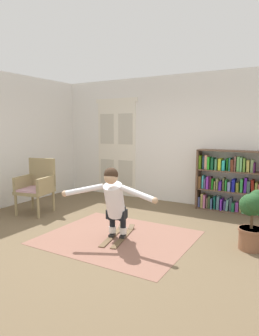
% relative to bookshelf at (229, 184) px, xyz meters
% --- Properties ---
extents(ground_plane, '(7.20, 7.20, 0.00)m').
position_rel_bookshelf_xyz_m(ground_plane, '(-1.34, -2.39, -0.58)').
color(ground_plane, brown).
extents(back_wall, '(6.00, 0.10, 2.90)m').
position_rel_bookshelf_xyz_m(back_wall, '(-1.34, 0.21, 0.87)').
color(back_wall, silver).
rests_on(back_wall, ground).
extents(side_wall_left, '(0.10, 6.00, 2.90)m').
position_rel_bookshelf_xyz_m(side_wall_left, '(-4.34, -1.99, 0.87)').
color(side_wall_left, silver).
rests_on(side_wall_left, ground).
extents(double_door, '(1.22, 0.05, 2.45)m').
position_rel_bookshelf_xyz_m(double_door, '(-2.85, 0.15, 0.65)').
color(double_door, silver).
rests_on(double_door, ground).
extents(rug, '(2.25, 1.90, 0.01)m').
position_rel_bookshelf_xyz_m(rug, '(-1.19, -2.42, -0.57)').
color(rug, '#8A5E4E').
rests_on(rug, ground).
extents(bookshelf, '(1.38, 0.30, 1.27)m').
position_rel_bookshelf_xyz_m(bookshelf, '(0.00, 0.00, 0.00)').
color(bookshelf, brown).
rests_on(bookshelf, ground).
extents(wicker_chair, '(0.70, 0.70, 1.10)m').
position_rel_bookshelf_xyz_m(wicker_chair, '(-3.36, -2.06, 0.01)').
color(wicker_chair, '#96845A').
rests_on(wicker_chair, ground).
extents(potted_plant, '(0.39, 0.41, 0.87)m').
position_rel_bookshelf_xyz_m(potted_plant, '(0.71, -1.83, -0.07)').
color(potted_plant, brown).
rests_on(potted_plant, ground).
extents(skis_pair, '(0.47, 0.99, 0.07)m').
position_rel_bookshelf_xyz_m(skis_pair, '(-1.20, -2.39, -0.55)').
color(skis_pair, brown).
rests_on(skis_pair, rug).
extents(person_skier, '(1.45, 0.73, 1.08)m').
position_rel_bookshelf_xyz_m(person_skier, '(-1.16, -2.57, 0.09)').
color(person_skier, white).
rests_on(person_skier, skis_pair).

